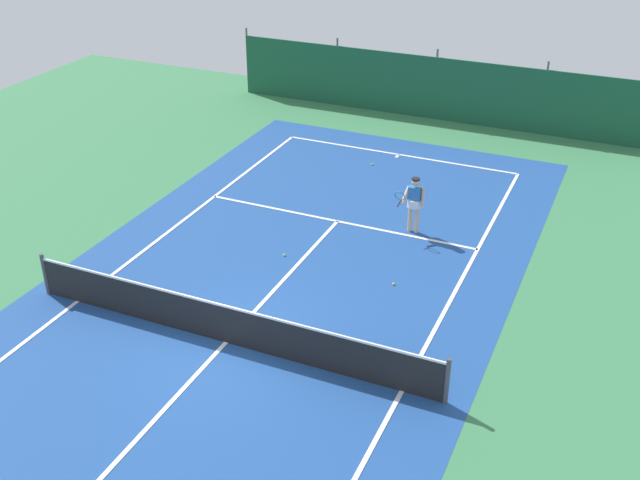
# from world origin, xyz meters

# --- Properties ---
(ground_plane) EXTENTS (36.00, 36.00, 0.00)m
(ground_plane) POSITION_xyz_m (0.00, 0.00, 0.00)
(ground_plane) COLOR #387A4C
(court_surface) EXTENTS (11.02, 26.60, 0.01)m
(court_surface) POSITION_xyz_m (0.00, 0.00, 0.00)
(court_surface) COLOR #1E478C
(court_surface) RESTS_ON ground
(tennis_net) EXTENTS (10.12, 0.10, 1.10)m
(tennis_net) POSITION_xyz_m (0.00, 0.00, 0.51)
(tennis_net) COLOR black
(tennis_net) RESTS_ON ground
(back_fence) EXTENTS (16.30, 0.98, 2.70)m
(back_fence) POSITION_xyz_m (-0.00, 16.42, 0.67)
(back_fence) COLOR #195138
(back_fence) RESTS_ON ground
(tennis_player) EXTENTS (0.73, 0.74, 1.64)m
(tennis_player) POSITION_xyz_m (2.17, 6.68, 0.96)
(tennis_player) COLOR #D8AD8C
(tennis_player) RESTS_ON ground
(tennis_ball_near_player) EXTENTS (0.07, 0.07, 0.07)m
(tennis_ball_near_player) POSITION_xyz_m (-0.52, 3.98, 0.03)
(tennis_ball_near_player) COLOR #CCDB33
(tennis_ball_near_player) RESTS_ON ground
(tennis_ball_midcourt) EXTENTS (0.07, 0.07, 0.07)m
(tennis_ball_midcourt) POSITION_xyz_m (2.62, 3.78, 0.03)
(tennis_ball_midcourt) COLOR #CCDB33
(tennis_ball_midcourt) RESTS_ON ground
(tennis_ball_by_sideline) EXTENTS (0.07, 0.07, 0.07)m
(tennis_ball_by_sideline) POSITION_xyz_m (-0.53, 10.66, 0.03)
(tennis_ball_by_sideline) COLOR #CCDB33
(tennis_ball_by_sideline) RESTS_ON ground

